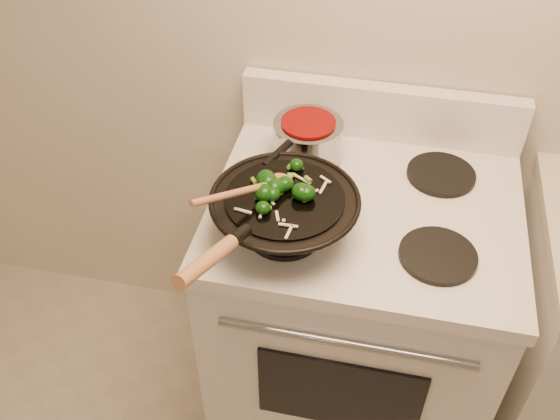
# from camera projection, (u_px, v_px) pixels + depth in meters

# --- Properties ---
(stove) EXTENTS (0.78, 0.67, 1.08)m
(stove) POSITION_uv_depth(u_px,v_px,m) (353.00, 314.00, 1.88)
(stove) COLOR white
(stove) RESTS_ON ground
(wok) EXTENTS (0.35, 0.57, 0.23)m
(wok) POSITION_uv_depth(u_px,v_px,m) (284.00, 213.00, 1.44)
(wok) COLOR black
(wok) RESTS_ON stove
(stirfry) EXTENTS (0.20, 0.25, 0.04)m
(stirfry) POSITION_uv_depth(u_px,v_px,m) (281.00, 188.00, 1.41)
(stirfry) COLOR #0C3708
(stirfry) RESTS_ON wok
(wooden_spoon) EXTENTS (0.19, 0.24, 0.09)m
(wooden_spoon) POSITION_uv_depth(u_px,v_px,m) (258.00, 187.00, 1.39)
(wooden_spoon) COLOR #B07145
(wooden_spoon) RESTS_ON wok
(saucepan) EXTENTS (0.19, 0.29, 0.11)m
(saucepan) POSITION_uv_depth(u_px,v_px,m) (307.00, 139.00, 1.66)
(saucepan) COLOR #989AA0
(saucepan) RESTS_ON stove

